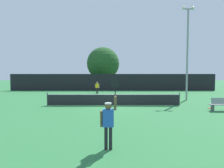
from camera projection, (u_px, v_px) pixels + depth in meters
ground_plane at (113, 105)px, 15.90m from camera, size 120.00×120.00×0.00m
tennis_net at (113, 99)px, 15.87m from camera, size 11.09×0.08×1.07m
perimeter_fence at (112, 82)px, 29.97m from camera, size 32.21×0.12×2.61m
player_serving at (108, 119)px, 6.62m from camera, size 0.68×0.39×2.49m
player_receiving at (97, 87)px, 25.34m from camera, size 0.57×0.23×1.53m
tennis_ball at (92, 109)px, 14.07m from camera, size 0.07×0.07×0.07m
spare_racket at (210, 108)px, 14.59m from camera, size 0.28×0.52×0.04m
courtside_bench at (222, 104)px, 13.57m from camera, size 1.80×0.44×0.95m
light_pole at (187, 48)px, 18.90m from camera, size 1.18×0.28×9.27m
large_tree at (103, 64)px, 35.25m from camera, size 5.99×5.99×7.54m
parked_car_near at (71, 83)px, 37.93m from camera, size 1.93×4.21×1.69m
parked_car_mid at (123, 83)px, 37.36m from camera, size 2.40×4.40×1.69m
parked_car_far at (162, 83)px, 37.54m from camera, size 1.93×4.21×1.69m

